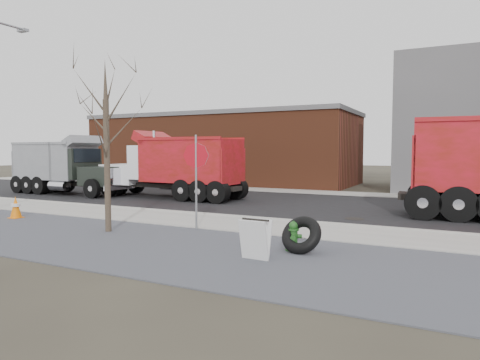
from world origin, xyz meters
The scene contains 15 objects.
ground centered at (0.00, 0.00, 0.00)m, with size 120.00×120.00×0.00m, color #383328.
gravel_verge centered at (0.00, -3.50, 0.01)m, with size 60.00×5.00×0.03m, color slate.
sidewalk centered at (0.00, 0.25, 0.03)m, with size 60.00×2.50×0.06m, color #9E9B93.
curb centered at (0.00, 1.55, 0.06)m, with size 60.00×0.15×0.11m, color #9E9B93.
road centered at (0.00, 6.30, 0.01)m, with size 60.00×9.40×0.02m, color black.
far_sidewalk centered at (0.00, 12.00, 0.03)m, with size 60.00×2.00×0.06m, color #9E9B93.
building_brick centered at (-10.00, 17.00, 2.65)m, with size 20.20×8.20×5.30m.
bare_tree centered at (-3.20, -2.60, 3.30)m, with size 3.20×3.20×5.20m.
fire_hydrant centered at (2.66, -2.44, 0.35)m, with size 0.43×0.42×0.76m.
truck_tire centered at (2.89, -2.51, 0.44)m, with size 1.12×0.97×0.98m.
stop_sign centered at (-0.99, -1.10, 2.01)m, with size 0.78×0.25×2.97m.
sandwich_board centered at (2.19, -3.65, 0.49)m, with size 0.69×0.46×0.93m.
traffic_cone_near centered at (-8.10, -2.13, 0.41)m, with size 0.42×0.42×0.81m.
dump_truck_red_b centered at (-6.73, 5.87, 1.75)m, with size 8.16×2.51×3.44m.
dump_truck_grey centered at (-13.54, 4.93, 1.66)m, with size 7.17×2.37×3.24m.
Camera 1 is at (6.12, -12.32, 2.49)m, focal length 32.00 mm.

